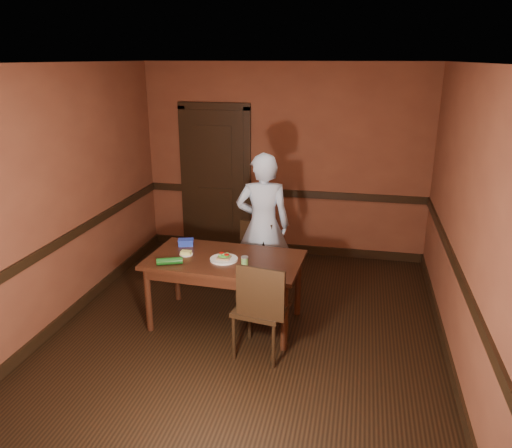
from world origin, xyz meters
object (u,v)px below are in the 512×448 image
at_px(sandwich_plate, 224,258).
at_px(food_tub, 186,242).
at_px(dining_table, 225,291).
at_px(person, 263,226).
at_px(chair_near, 261,307).
at_px(sauce_jar, 245,261).
at_px(chair_far, 257,264).
at_px(cheese_saucer, 186,253).

height_order(sandwich_plate, food_tub, sandwich_plate).
relative_size(dining_table, person, 0.92).
height_order(chair_near, food_tub, chair_near).
xyz_separation_m(sandwich_plate, sauce_jar, (0.24, -0.08, 0.02)).
relative_size(person, sandwich_plate, 5.98).
bearing_deg(chair_near, food_tub, -27.85).
bearing_deg(dining_table, sauce_jar, -24.94).
distance_m(dining_table, chair_far, 0.64).
distance_m(sauce_jar, food_tub, 0.86).
height_order(dining_table, sauce_jar, sauce_jar).
relative_size(chair_near, person, 0.57).
relative_size(person, cheese_saucer, 12.19).
height_order(sandwich_plate, sauce_jar, sauce_jar).
xyz_separation_m(sauce_jar, cheese_saucer, (-0.67, 0.13, -0.03)).
distance_m(chair_far, sauce_jar, 0.80).
relative_size(chair_far, sauce_jar, 10.22).
height_order(person, sauce_jar, person).
distance_m(dining_table, sauce_jar, 0.50).
xyz_separation_m(chair_far, sauce_jar, (0.02, -0.72, 0.34)).
height_order(chair_far, food_tub, chair_far).
bearing_deg(chair_far, person, 97.13).
distance_m(chair_near, sandwich_plate, 0.72).
distance_m(chair_far, sandwich_plate, 0.75).
bearing_deg(chair_near, cheese_saucer, -19.39).
bearing_deg(sauce_jar, chair_near, -56.53).
bearing_deg(sauce_jar, cheese_saucer, 168.90).
distance_m(chair_near, person, 1.36).
bearing_deg(person, food_tub, 23.80).
bearing_deg(chair_far, cheese_saucer, -122.01).
xyz_separation_m(sandwich_plate, cheese_saucer, (-0.43, 0.06, -0.00)).
bearing_deg(sauce_jar, food_tub, 152.60).
bearing_deg(dining_table, sandwich_plate, -81.13).
xyz_separation_m(chair_far, chair_near, (0.27, -1.09, 0.04)).
bearing_deg(cheese_saucer, dining_table, -0.36).
bearing_deg(dining_table, food_tub, 155.64).
bearing_deg(chair_far, sauce_jar, -72.56).
height_order(dining_table, chair_far, chair_far).
relative_size(chair_near, cheese_saucer, 6.93).
bearing_deg(person, chair_far, 71.45).
height_order(sauce_jar, cheese_saucer, sauce_jar).
xyz_separation_m(chair_far, food_tub, (-0.75, -0.32, 0.33)).
bearing_deg(sandwich_plate, food_tub, 148.62).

